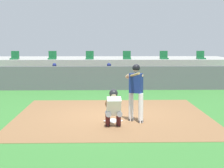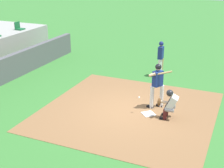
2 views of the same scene
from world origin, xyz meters
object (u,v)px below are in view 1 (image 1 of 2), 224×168
(stadium_seat_1, at_px, (52,57))
(stadium_seat_4, at_px, (164,57))
(stadium_seat_2, at_px, (90,57))
(stadium_seat_0, at_px, (15,57))
(stadium_seat_5, at_px, (201,57))
(stadium_seat_3, at_px, (127,57))
(batter_at_plate, at_px, (136,89))
(dugout_player_1, at_px, (109,75))
(catcher_crouched, at_px, (113,107))
(dugout_player_0, at_px, (54,75))
(home_plate, at_px, (113,121))

(stadium_seat_1, distance_m, stadium_seat_4, 6.50)
(stadium_seat_1, distance_m, stadium_seat_2, 2.17)
(stadium_seat_0, distance_m, stadium_seat_5, 10.83)
(stadium_seat_3, distance_m, stadium_seat_5, 4.33)
(batter_at_plate, relative_size, stadium_seat_2, 3.76)
(dugout_player_1, bearing_deg, stadium_seat_3, 62.12)
(stadium_seat_2, bearing_deg, stadium_seat_0, 180.00)
(stadium_seat_5, bearing_deg, catcher_crouched, -116.45)
(catcher_crouched, height_order, stadium_seat_5, stadium_seat_5)
(dugout_player_0, relative_size, stadium_seat_2, 2.71)
(stadium_seat_3, relative_size, stadium_seat_4, 1.00)
(stadium_seat_2, bearing_deg, stadium_seat_3, 0.00)
(batter_at_plate, height_order, stadium_seat_3, stadium_seat_3)
(dugout_player_0, relative_size, stadium_seat_4, 2.71)
(stadium_seat_2, height_order, stadium_seat_4, same)
(dugout_player_0, height_order, stadium_seat_0, stadium_seat_0)
(stadium_seat_0, height_order, stadium_seat_3, same)
(batter_at_plate, xyz_separation_m, stadium_seat_3, (0.39, 10.27, 0.50))
(catcher_crouched, xyz_separation_m, stadium_seat_4, (3.27, 10.93, 0.93))
(dugout_player_0, bearing_deg, stadium_seat_1, 100.05)
(batter_at_plate, distance_m, stadium_seat_4, 10.60)
(dugout_player_0, distance_m, stadium_seat_0, 3.36)
(home_plate, relative_size, stadium_seat_0, 0.92)
(stadium_seat_4, bearing_deg, stadium_seat_2, 180.00)
(stadium_seat_4, bearing_deg, catcher_crouched, -106.66)
(dugout_player_1, distance_m, stadium_seat_0, 5.86)
(stadium_seat_1, bearing_deg, dugout_player_1, -31.99)
(dugout_player_1, xyz_separation_m, stadium_seat_5, (5.41, 2.03, 0.86))
(stadium_seat_0, relative_size, stadium_seat_3, 1.00)
(home_plate, relative_size, dugout_player_1, 0.34)
(stadium_seat_3, xyz_separation_m, stadium_seat_4, (2.17, 0.00, 0.00))
(dugout_player_1, bearing_deg, stadium_seat_4, 32.11)
(stadium_seat_4, bearing_deg, stadium_seat_1, 180.00)
(batter_at_plate, relative_size, stadium_seat_0, 3.76)
(stadium_seat_4, relative_size, stadium_seat_5, 1.00)
(batter_at_plate, height_order, stadium_seat_1, stadium_seat_1)
(stadium_seat_0, relative_size, stadium_seat_2, 1.00)
(batter_at_plate, relative_size, dugout_player_0, 1.39)
(batter_at_plate, bearing_deg, stadium_seat_2, 99.81)
(stadium_seat_3, distance_m, stadium_seat_4, 2.17)
(dugout_player_1, distance_m, stadium_seat_3, 2.46)
(catcher_crouched, distance_m, dugout_player_1, 8.89)
(dugout_player_0, relative_size, stadium_seat_0, 2.71)
(stadium_seat_1, bearing_deg, stadium_seat_0, 180.00)
(dugout_player_0, bearing_deg, stadium_seat_3, 27.12)
(stadium_seat_5, bearing_deg, stadium_seat_4, 180.00)
(stadium_seat_1, xyz_separation_m, stadium_seat_3, (4.33, 0.00, 0.00))
(dugout_player_1, height_order, stadium_seat_5, stadium_seat_5)
(dugout_player_0, height_order, stadium_seat_3, stadium_seat_3)
(stadium_seat_2, relative_size, stadium_seat_4, 1.00)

